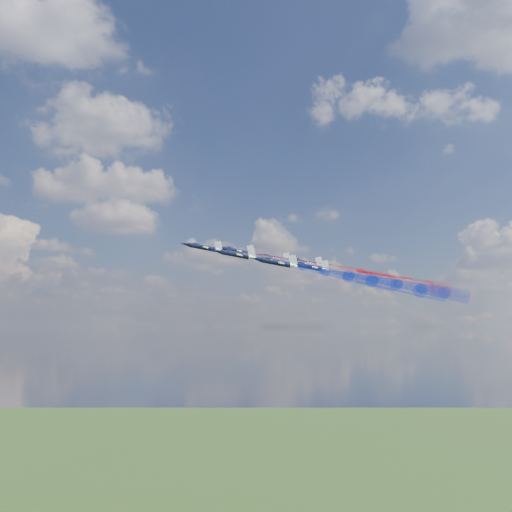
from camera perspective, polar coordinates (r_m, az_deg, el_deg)
name	(u,v)px	position (r m, az deg, el deg)	size (l,w,h in m)	color
jet_lead	(203,247)	(175.00, -5.27, 0.85)	(10.60, 13.25, 3.53)	black
trail_lead	(289,264)	(174.83, 3.29, -0.77)	(4.42, 41.47, 4.42)	white
jet_inner_left	(236,255)	(167.09, -2.01, 0.13)	(10.60, 13.25, 3.53)	black
trail_inner_left	(325,272)	(168.56, 6.90, -1.55)	(4.42, 41.47, 4.42)	#172DC5
jet_inner_right	(236,251)	(182.74, -1.98, 0.51)	(10.60, 13.25, 3.53)	black
trail_inner_right	(318,266)	(184.01, 6.18, -1.03)	(4.42, 41.47, 4.42)	red
jet_outer_left	(276,263)	(157.23, 2.04, -0.67)	(10.60, 13.25, 3.53)	black
trail_outer_left	(371,281)	(160.72, 11.39, -2.42)	(4.42, 41.47, 4.42)	#172DC5
jet_center_third	(277,261)	(174.77, 2.12, -0.52)	(10.60, 13.25, 3.53)	black
trail_center_third	(363,277)	(178.07, 10.56, -2.10)	(4.42, 41.47, 4.42)	white
jet_outer_right	(273,258)	(194.11, 1.70, -0.22)	(10.60, 13.25, 3.53)	black
trail_outer_right	(350,273)	(196.99, 9.32, -1.65)	(4.42, 41.47, 4.42)	red
jet_rear_left	(309,267)	(168.26, 5.31, -1.08)	(10.60, 13.25, 3.53)	black
trail_rear_left	(398,284)	(173.09, 13.96, -2.68)	(4.42, 41.47, 4.42)	#172DC5
jet_rear_right	(304,263)	(183.55, 4.84, -0.67)	(10.60, 13.25, 3.53)	black
trail_rear_right	(386,278)	(187.97, 12.80, -2.16)	(4.42, 41.47, 4.42)	red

